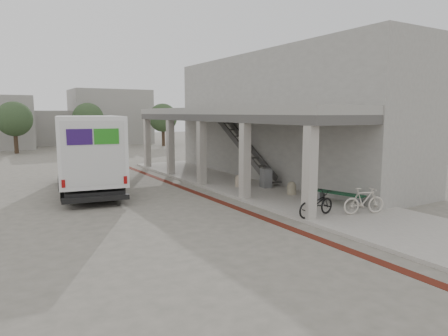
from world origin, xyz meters
TOP-DOWN VIEW (x-y plane):
  - ground at (0.00, 0.00)m, footprint 120.00×120.00m
  - bike_lane_stripe at (1.00, 2.00)m, footprint 0.35×40.00m
  - sidewalk at (4.00, 0.00)m, footprint 4.40×28.00m
  - transit_building at (6.83, 4.50)m, footprint 7.60×17.00m
  - distant_backdrop at (-2.84, 35.89)m, footprint 28.00×10.00m
  - tree_left at (-5.00, 28.00)m, footprint 3.20×3.20m
  - tree_mid at (2.00, 30.00)m, footprint 3.20×3.20m
  - tree_right at (10.00, 29.00)m, footprint 3.20×3.20m
  - fedex_truck at (-3.15, 6.22)m, footprint 3.85×8.76m
  - bench at (4.64, -2.55)m, footprint 0.95×2.05m
  - bollard_near at (4.24, -0.07)m, footprint 0.39×0.39m
  - bollard_far at (3.27, 2.75)m, footprint 0.39×0.39m
  - utility_cabinet at (4.30, 1.92)m, footprint 0.53×0.64m
  - bicycle_black at (2.50, -3.43)m, footprint 1.79×0.80m
  - bicycle_cream at (4.21, -4.08)m, footprint 1.67×0.92m

SIDE VIEW (x-z plane):
  - ground at x=0.00m, z-range 0.00..0.00m
  - bike_lane_stripe at x=1.00m, z-range 0.00..0.01m
  - sidewalk at x=4.00m, z-range 0.00..0.12m
  - bollard_near at x=4.24m, z-range 0.12..0.71m
  - bollard_far at x=3.27m, z-range 0.12..0.71m
  - bench at x=4.64m, z-range 0.22..0.69m
  - bicycle_black at x=2.50m, z-range 0.12..1.03m
  - utility_cabinet at x=4.30m, z-range 0.12..1.06m
  - bicycle_cream at x=4.21m, z-range 0.12..1.09m
  - fedex_truck at x=-3.15m, z-range 0.12..3.73m
  - distant_backdrop at x=-2.84m, z-range -0.55..5.95m
  - tree_left at x=-5.00m, z-range 0.78..5.58m
  - tree_mid at x=2.00m, z-range 0.78..5.58m
  - tree_right at x=10.00m, z-range 0.78..5.58m
  - transit_building at x=6.83m, z-range -0.10..6.90m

